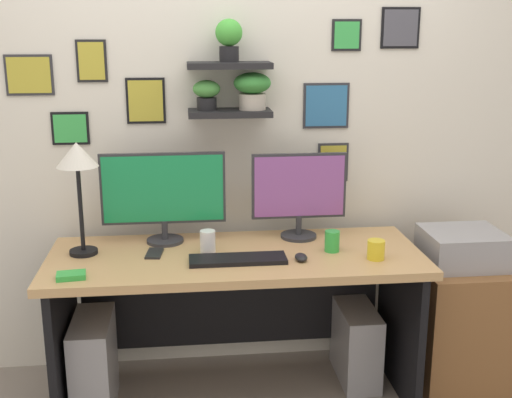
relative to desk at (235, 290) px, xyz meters
name	(u,v)px	position (x,y,z in m)	size (l,w,h in m)	color
ground_plane	(237,396)	(0.00, -0.06, -0.54)	(8.00, 8.00, 0.00)	gray
back_wall_assembly	(228,112)	(0.00, 0.38, 0.81)	(4.40, 0.24, 2.70)	silver
desk	(235,290)	(0.00, 0.00, 0.00)	(1.75, 0.68, 0.75)	tan
monitor_left	(163,193)	(-0.33, 0.16, 0.45)	(0.60, 0.18, 0.45)	#2D2D33
monitor_right	(299,192)	(0.33, 0.16, 0.44)	(0.47, 0.18, 0.43)	#2D2D33
keyboard	(238,259)	(0.00, -0.16, 0.22)	(0.44, 0.14, 0.02)	black
computer_mouse	(301,257)	(0.29, -0.18, 0.22)	(0.06, 0.09, 0.03)	black
desk_lamp	(77,164)	(-0.71, 0.02, 0.63)	(0.19, 0.19, 0.53)	black
cell_phone	(154,253)	(-0.38, -0.02, 0.21)	(0.07, 0.14, 0.01)	black
coffee_mug	(376,250)	(0.63, -0.20, 0.25)	(0.08, 0.08, 0.09)	yellow
pen_cup	(332,241)	(0.45, -0.07, 0.26)	(0.07, 0.07, 0.10)	green
scissors_tray	(71,276)	(-0.72, -0.29, 0.22)	(0.12, 0.08, 0.02)	green
water_cup	(208,242)	(-0.13, -0.03, 0.26)	(0.07, 0.07, 0.11)	white
drawer_cabinet	(456,322)	(1.13, 0.00, -0.23)	(0.44, 0.50, 0.63)	brown
printer	(463,248)	(1.13, 0.00, 0.17)	(0.38, 0.34, 0.17)	#9E9EA3
computer_tower_left	(94,365)	(-0.68, -0.08, -0.31)	(0.18, 0.40, 0.46)	#99999E
computer_tower_right	(356,343)	(0.63, 0.06, -0.35)	(0.18, 0.40, 0.39)	#99999E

